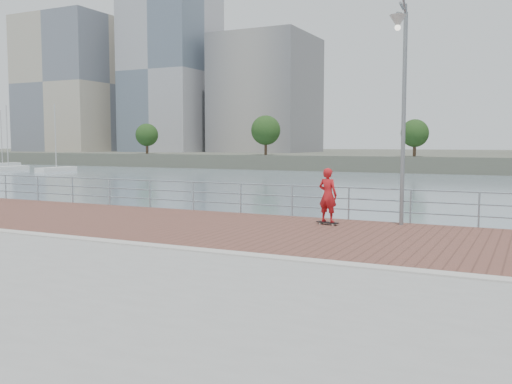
% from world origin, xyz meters
% --- Properties ---
extents(water, '(400.00, 400.00, 0.00)m').
position_xyz_m(water, '(0.00, 0.00, -2.00)').
color(water, slate).
rests_on(water, ground).
extents(seawall, '(40.00, 24.00, 2.00)m').
position_xyz_m(seawall, '(0.00, -5.00, -1.00)').
color(seawall, gray).
rests_on(seawall, ground).
extents(brick_lane, '(40.00, 6.80, 0.02)m').
position_xyz_m(brick_lane, '(0.00, 3.60, 0.01)').
color(brick_lane, brown).
rests_on(brick_lane, seawall).
extents(curb, '(40.00, 0.40, 0.06)m').
position_xyz_m(curb, '(0.00, 0.00, 0.03)').
color(curb, '#B7B5AD').
rests_on(curb, seawall).
extents(far_shore, '(320.00, 95.00, 2.50)m').
position_xyz_m(far_shore, '(0.00, 122.50, -0.75)').
color(far_shore, '#4C5142').
rests_on(far_shore, ground).
extents(guardrail, '(39.06, 0.06, 1.13)m').
position_xyz_m(guardrail, '(0.00, 7.00, 0.69)').
color(guardrail, '#8C9EA8').
rests_on(guardrail, brick_lane).
extents(street_lamp, '(0.48, 1.40, 6.62)m').
position_xyz_m(street_lamp, '(2.90, 6.02, 4.70)').
color(street_lamp, gray).
rests_on(street_lamp, brick_lane).
extents(skateboard, '(0.76, 0.32, 0.09)m').
position_xyz_m(skateboard, '(0.79, 5.51, 0.09)').
color(skateboard, black).
rests_on(skateboard, brick_lane).
extents(skateboarder, '(0.69, 0.52, 1.71)m').
position_xyz_m(skateboarder, '(0.79, 5.51, 0.96)').
color(skateboarder, red).
rests_on(skateboarder, skateboard).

